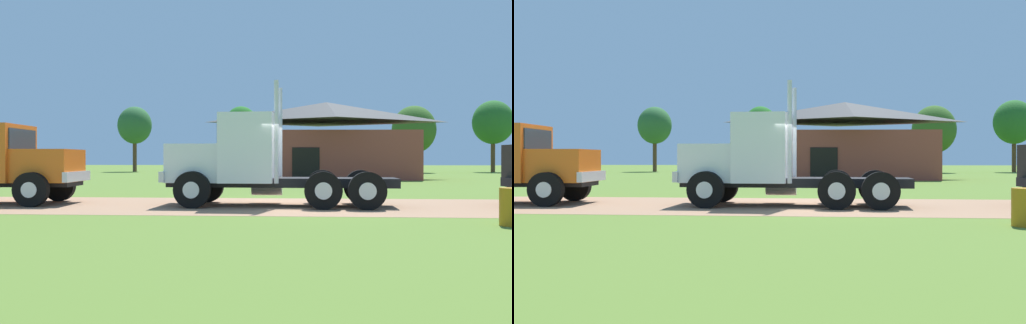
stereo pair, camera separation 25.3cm
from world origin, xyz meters
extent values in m
plane|color=#547129|center=(0.00, 0.00, 0.00)|extent=(200.00, 200.00, 0.00)
cube|color=#9E7556|center=(0.00, 0.00, 0.00)|extent=(120.00, 6.28, 0.01)
cube|color=black|center=(-0.69, 0.00, 0.74)|extent=(7.08, 1.76, 0.28)
cube|color=white|center=(-3.37, 0.09, 1.34)|extent=(1.73, 2.05, 1.19)
cube|color=silver|center=(-4.25, 0.12, 0.92)|extent=(0.23, 2.19, 0.32)
cube|color=white|center=(-1.73, 0.04, 1.80)|extent=(1.70, 2.33, 2.12)
cube|color=#2D3D4C|center=(-2.56, 0.06, 2.22)|extent=(0.11, 1.90, 0.93)
cylinder|color=silver|center=(-0.83, -0.90, 2.27)|extent=(0.14, 0.14, 3.06)
cylinder|color=silver|center=(-0.77, 0.91, 2.27)|extent=(0.14, 0.14, 3.06)
cylinder|color=silver|center=(-1.21, 1.02, 0.52)|extent=(1.02, 0.55, 0.52)
cylinder|color=black|center=(-3.33, -1.05, 0.55)|extent=(1.11, 0.34, 1.10)
cylinder|color=silver|center=(-3.34, -1.21, 0.55)|extent=(0.50, 0.06, 0.50)
cylinder|color=black|center=(-3.25, 1.23, 0.55)|extent=(1.11, 0.34, 1.10)
cylinder|color=silver|center=(-3.25, 1.39, 0.55)|extent=(0.50, 0.06, 0.50)
cylinder|color=black|center=(1.79, -1.22, 0.55)|extent=(1.11, 0.34, 1.10)
cylinder|color=silver|center=(1.78, -1.38, 0.55)|extent=(0.50, 0.06, 0.50)
cylinder|color=black|center=(1.87, 1.05, 0.55)|extent=(1.11, 0.34, 1.10)
cylinder|color=silver|center=(1.87, 1.21, 0.55)|extent=(0.50, 0.06, 0.50)
cylinder|color=black|center=(0.54, -1.18, 0.55)|extent=(1.11, 0.34, 1.10)
cylinder|color=silver|center=(0.53, -1.34, 0.55)|extent=(0.50, 0.06, 0.50)
cylinder|color=black|center=(0.62, 1.09, 0.55)|extent=(1.11, 0.34, 1.10)
cylinder|color=silver|center=(0.62, 1.25, 0.55)|extent=(0.50, 0.06, 0.50)
cube|color=orange|center=(-8.29, 0.17, 1.25)|extent=(1.87, 2.14, 1.06)
cube|color=silver|center=(-7.37, 0.23, 0.90)|extent=(0.29, 2.24, 0.32)
cube|color=#2D3D4C|center=(-9.15, 0.12, 2.02)|extent=(0.16, 1.94, 0.82)
cylinder|color=black|center=(-8.45, 1.33, 0.53)|extent=(1.08, 0.36, 1.06)
cylinder|color=silver|center=(-8.46, 1.49, 0.53)|extent=(0.48, 0.07, 0.48)
cylinder|color=black|center=(-8.31, -0.99, 0.53)|extent=(1.08, 0.36, 1.06)
cylinder|color=silver|center=(-8.30, -1.15, 0.53)|extent=(0.48, 0.07, 0.48)
cube|color=brown|center=(1.92, 22.79, 1.69)|extent=(12.36, 8.00, 3.37)
pyramid|color=#3A3A3A|center=(1.92, 22.79, 4.82)|extent=(12.98, 8.40, 1.45)
cube|color=black|center=(0.37, 19.04, 1.10)|extent=(1.80, 0.18, 2.20)
cylinder|color=#513823|center=(-18.10, 42.19, 1.82)|extent=(0.44, 0.44, 3.64)
ellipsoid|color=#2B5E2F|center=(-18.10, 42.19, 5.14)|extent=(3.74, 3.74, 4.11)
cylinder|color=#513823|center=(-5.69, 36.47, 1.77)|extent=(0.44, 0.44, 3.54)
ellipsoid|color=#21661F|center=(-5.69, 36.47, 4.83)|extent=(3.22, 3.22, 3.54)
cylinder|color=#513823|center=(11.83, 40.36, 1.33)|extent=(0.44, 0.44, 2.66)
ellipsoid|color=#325B20|center=(11.83, 40.36, 4.44)|extent=(4.47, 4.47, 4.91)
cylinder|color=#513823|center=(20.67, 42.93, 1.82)|extent=(0.44, 0.44, 3.63)
ellipsoid|color=#255F24|center=(20.67, 42.93, 5.32)|extent=(4.23, 4.23, 4.65)
camera|label=1|loc=(-0.23, -17.09, 1.49)|focal=38.40mm
camera|label=2|loc=(0.02, -17.07, 1.49)|focal=38.40mm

